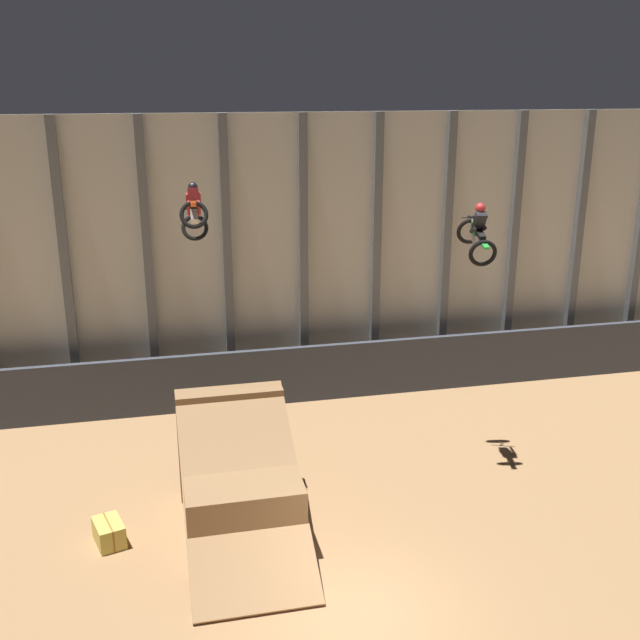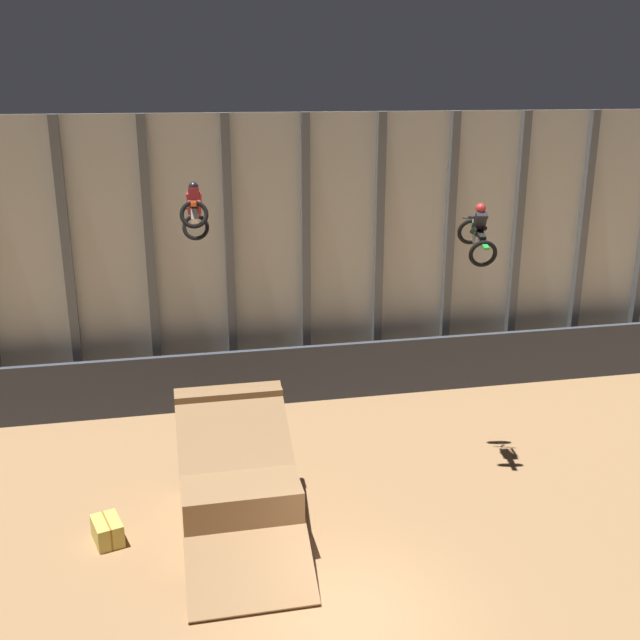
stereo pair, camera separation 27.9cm
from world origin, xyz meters
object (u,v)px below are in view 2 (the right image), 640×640
(dirt_ramp, at_px, (237,483))
(rider_bike_right_air, at_px, (478,235))
(hay_bale_trackside, at_px, (107,531))
(rider_bike_left_air, at_px, (195,212))

(dirt_ramp, height_order, rider_bike_right_air, rider_bike_right_air)
(dirt_ramp, relative_size, hay_bale_trackside, 5.08)
(dirt_ramp, bearing_deg, rider_bike_right_air, 14.75)
(rider_bike_left_air, xyz_separation_m, rider_bike_right_air, (7.15, -1.99, -0.49))
(rider_bike_left_air, distance_m, rider_bike_right_air, 7.43)
(dirt_ramp, relative_size, rider_bike_right_air, 2.79)
(rider_bike_right_air, distance_m, hay_bale_trackside, 11.73)
(hay_bale_trackside, bearing_deg, dirt_ramp, 4.48)
(rider_bike_left_air, bearing_deg, dirt_ramp, -78.63)
(dirt_ramp, xyz_separation_m, hay_bale_trackside, (-3.08, -0.24, -0.76))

